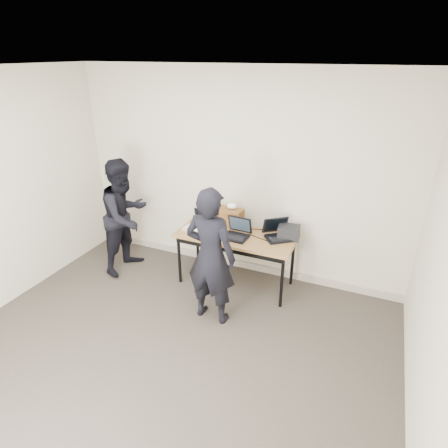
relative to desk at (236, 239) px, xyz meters
The scene contains 13 objects.
room 1.95m from the desk, 95.33° to the right, with size 4.60×4.60×2.80m.
desk is the anchor object (origin of this frame).
laptop_beige 0.52m from the desk, behind, with size 0.35×0.34×0.25m.
laptop_center 0.12m from the desk, 50.14° to the right, with size 0.33×0.32×0.24m.
laptop_right 0.54m from the desk, 16.00° to the left, with size 0.44×0.44×0.24m.
leather_satchel 0.34m from the desk, 128.35° to the left, with size 0.37×0.20×0.25m.
tissue 0.44m from the desk, 122.90° to the left, with size 0.13×0.10×0.08m, color white.
equipment_box 0.67m from the desk, 16.94° to the left, with size 0.26×0.22×0.15m, color black.
power_brick 0.29m from the desk, 142.63° to the right, with size 0.09×0.06×0.03m, color black.
cables 0.08m from the desk, ahead, with size 1.14×0.50×0.01m.
person_typist 0.76m from the desk, 89.86° to the right, with size 0.58×0.38×1.60m, color black.
person_observer 1.55m from the desk, behind, with size 0.77×0.60×1.59m, color black.
baseboard 0.76m from the desk, 112.00° to the left, with size 4.50×0.03×0.10m, color #A49888.
Camera 1 is at (1.70, -2.12, 2.83)m, focal length 30.00 mm.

